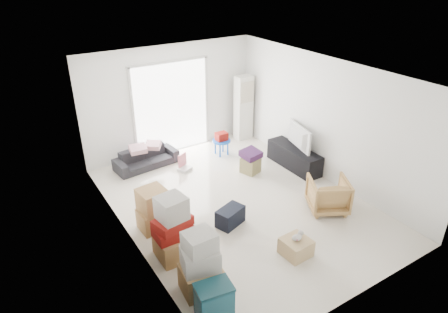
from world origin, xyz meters
TOP-DOWN VIEW (x-y plane):
  - room_shell at (0.00, 0.00)m, footprint 4.98×6.48m
  - sliding_door at (0.00, 2.98)m, footprint 2.10×0.04m
  - ac_tower at (1.95, 2.65)m, footprint 0.45×0.30m
  - tv_console at (2.00, 0.59)m, footprint 0.45×1.49m
  - television at (2.00, 0.59)m, footprint 0.77×1.07m
  - sofa at (-0.96, 2.50)m, footprint 1.54×0.59m
  - pillow_left at (-1.15, 2.45)m, footprint 0.41×0.34m
  - pillow_right at (-0.77, 2.46)m, footprint 0.49×0.48m
  - armchair at (1.37, -1.12)m, footprint 0.96×0.94m
  - storage_bins at (-1.90, -2.21)m, footprint 0.55×0.42m
  - box_stack_a at (-1.80, -1.66)m, footprint 0.63×0.54m
  - box_stack_b at (-1.80, -0.75)m, footprint 0.67×0.57m
  - box_stack_c at (-1.77, 0.14)m, footprint 0.56×0.51m
  - loose_box at (-1.40, 0.15)m, footprint 0.54×0.54m
  - duffel_bag at (-0.53, -0.51)m, footprint 0.61×0.47m
  - ottoman at (0.98, 0.94)m, footprint 0.47×0.47m
  - blanket at (0.98, 0.94)m, footprint 0.45×0.45m
  - kids_table at (0.90, 2.09)m, footprint 0.46×0.46m
  - toy_walker at (-0.28, 1.87)m, footprint 0.36×0.35m
  - wood_crate at (-0.06, -1.81)m, footprint 0.47×0.47m
  - plush_bunny at (-0.03, -1.80)m, footprint 0.25×0.15m

SIDE VIEW (x-z plane):
  - toy_walker at x=-0.28m, z-range -0.09..0.30m
  - wood_crate at x=-0.06m, z-range 0.00..0.30m
  - duffel_bag at x=-0.53m, z-range 0.00..0.34m
  - loose_box at x=-1.40m, z-range 0.00..0.36m
  - ottoman at x=0.98m, z-range 0.00..0.37m
  - tv_console at x=2.00m, z-range 0.00..0.50m
  - storage_bins at x=-1.90m, z-range 0.00..0.58m
  - sofa at x=-0.96m, z-range 0.00..0.59m
  - plush_bunny at x=-0.03m, z-range 0.29..0.42m
  - armchair at x=1.37m, z-range 0.00..0.75m
  - box_stack_c at x=-1.77m, z-range -0.01..0.81m
  - kids_table at x=0.90m, z-range 0.12..0.72m
  - blanket at x=0.98m, z-range 0.37..0.51m
  - box_stack_a at x=-1.80m, z-range -0.05..1.00m
  - box_stack_b at x=-1.80m, z-range -0.08..1.08m
  - television at x=2.00m, z-range 0.50..0.62m
  - pillow_left at x=-1.15m, z-range 0.59..0.71m
  - pillow_right at x=-0.77m, z-range 0.59..0.72m
  - ac_tower at x=1.95m, z-range 0.00..1.75m
  - sliding_door at x=0.00m, z-range 0.08..2.41m
  - room_shell at x=0.00m, z-range -0.24..2.94m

